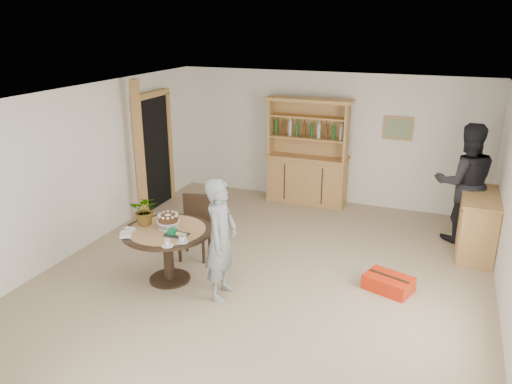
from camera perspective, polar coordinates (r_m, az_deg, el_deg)
The scene contains 17 objects.
ground at distance 7.02m, azimuth 0.75°, elevation -9.97°, with size 7.00×7.00×0.00m, color tan.
room_shell at distance 6.37m, azimuth 0.87°, elevation 3.87°, with size 6.04×7.04×2.52m.
doorway at distance 9.55m, azimuth -11.60°, elevation 4.76°, with size 0.13×1.10×2.18m.
pine_post at distance 8.75m, azimuth -13.16°, elevation 4.30°, with size 0.12×0.12×2.50m, color tan.
hutch at distance 9.71m, azimuth 5.88°, elevation 2.73°, with size 1.62×0.54×2.04m.
sideboard at distance 8.31m, azimuth 23.98°, elevation -3.35°, with size 0.54×1.26×0.94m.
dining_table at distance 6.85m, azimuth -10.08°, elevation -5.40°, with size 1.20×1.20×0.76m.
dining_chair at distance 7.54m, azimuth -6.93°, elevation -3.46°, with size 0.50×0.50×0.95m.
birthday_cake at distance 6.78m, azimuth -10.00°, elevation -3.10°, with size 0.30×0.30×0.20m.
flower_vase at distance 6.93m, azimuth -12.52°, elevation -2.01°, with size 0.38×0.33×0.42m, color #3F7233.
gift_tray at distance 6.58m, azimuth -9.12°, elevation -4.69°, with size 0.30×0.20×0.08m.
coffee_cup_a at distance 6.37m, azimuth -8.38°, elevation -5.37°, with size 0.15×0.15×0.09m.
coffee_cup_b at distance 6.29m, azimuth -10.10°, elevation -5.81°, with size 0.15×0.15×0.08m.
napkins at distance 6.76m, azimuth -14.52°, elevation -4.50°, with size 0.24×0.33×0.03m.
teen_boy at distance 6.32m, azimuth -4.01°, elevation -5.41°, with size 0.58×0.38×1.59m, color gray.
adult_person at distance 8.54m, azimuth 22.76°, elevation 0.94°, with size 0.94×0.73×1.93m, color black.
red_suitcase at distance 6.96m, azimuth 14.90°, elevation -10.03°, with size 0.70×0.57×0.21m.
Camera 1 is at (2.15, -5.75, 3.42)m, focal length 35.00 mm.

